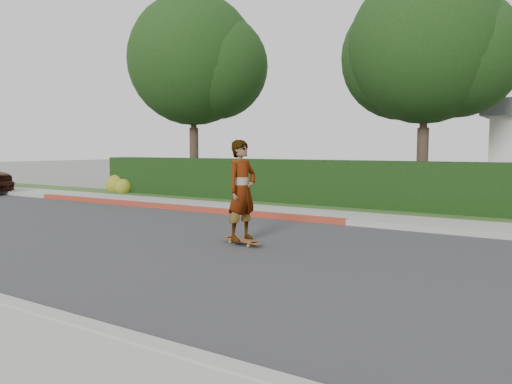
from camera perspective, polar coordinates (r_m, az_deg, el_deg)
ground at (r=9.39m, az=-5.13°, el=-6.54°), size 120.00×120.00×0.00m
road at (r=9.39m, az=-5.13°, el=-6.51°), size 60.00×8.00×0.01m
curb_far at (r=12.81m, az=6.23°, el=-3.09°), size 60.00×0.20×0.15m
curb_red_section at (r=15.68m, az=-10.34°, el=-1.64°), size 12.00×0.21×0.15m
sidewalk_far at (r=13.62m, az=7.93°, el=-2.69°), size 60.00×1.60×0.12m
planting_strip at (r=15.07m, az=10.50°, el=-2.02°), size 60.00×1.60×0.10m
hedge at (r=16.89m, az=1.86°, el=1.21°), size 15.00×1.00×1.50m
flowering_shrub at (r=21.06m, az=-15.39°, el=0.66°), size 1.40×1.00×0.90m
tree_left at (r=20.95m, az=-6.89°, el=14.31°), size 5.99×5.21×8.00m
tree_center at (r=17.22m, az=18.92°, el=14.89°), size 5.66×4.84×7.44m
skateboard at (r=9.75m, az=-1.60°, el=-5.56°), size 1.04×0.47×0.10m
skateboarder at (r=9.62m, az=-1.62°, el=0.21°), size 0.57×0.77×1.94m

